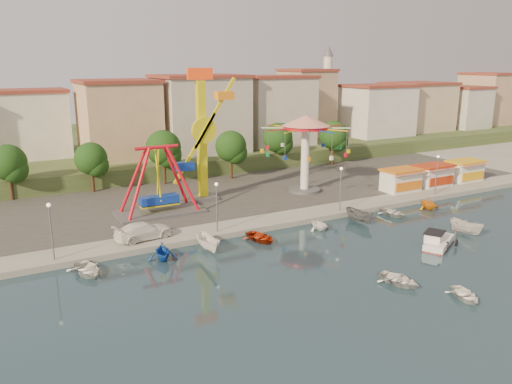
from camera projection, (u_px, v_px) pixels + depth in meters
ground at (358, 265)px, 44.94m from camera, size 200.00×200.00×0.00m
quay_deck at (151, 154)px, 97.52m from camera, size 200.00×100.00×0.60m
asphalt_pad at (219, 188)px, 70.27m from camera, size 90.00×28.00×0.01m
hill_terrace at (144, 145)px, 101.46m from camera, size 200.00×60.00×3.00m
pirate_ship_ride at (158, 182)px, 57.55m from camera, size 10.00×5.00×8.00m
kamikaze_tower at (205, 138)px, 62.24m from camera, size 5.87×3.10×16.50m
wave_swinger at (306, 136)px, 66.43m from camera, size 11.60×11.60×10.40m
booth_left at (401, 180)px, 68.19m from camera, size 5.40×3.78×3.08m
booth_mid at (433, 175)px, 71.10m from camera, size 5.40×3.78×3.08m
booth_right at (465, 170)px, 74.14m from camera, size 5.40×3.78×3.08m
lamp_post_0 at (52, 233)px, 44.07m from camera, size 0.14×0.14×5.00m
lamp_post_1 at (217, 209)px, 51.49m from camera, size 0.14×0.14×5.00m
lamp_post_2 at (340, 190)px, 58.91m from camera, size 0.14×0.14×5.00m
lamp_post_3 at (436, 176)px, 66.33m from camera, size 0.14×0.14×5.00m
tree_0 at (8, 163)px, 62.91m from camera, size 4.60×4.60×7.19m
tree_1 at (91, 159)px, 66.99m from camera, size 4.35×4.35×6.80m
tree_2 at (163, 148)px, 71.08m from camera, size 5.02×5.02×7.85m
tree_3 at (231, 146)px, 74.58m from camera, size 4.68×4.68×7.32m
tree_4 at (278, 138)px, 81.71m from camera, size 4.86×4.86×7.60m
tree_5 at (334, 135)px, 84.81m from camera, size 4.83×4.83×7.54m
building_1 at (35, 132)px, 76.84m from camera, size 12.33×9.01×8.63m
building_2 at (119, 119)px, 83.10m from camera, size 11.95×9.28×11.23m
building_3 at (203, 122)px, 87.07m from camera, size 12.59×10.50×9.20m
building_4 at (261, 116)px, 96.19m from camera, size 10.75×9.23×9.24m
building_5 at (323, 109)px, 100.52m from camera, size 12.77×10.96×11.21m
building_6 at (373, 104)px, 104.52m from camera, size 8.23×8.98×12.36m
building_7 at (398, 109)px, 114.67m from camera, size 11.59×10.93×8.76m
building_8 at (463, 100)px, 115.10m from camera, size 12.84×9.28×12.58m
building_9 at (491, 104)px, 124.14m from camera, size 12.95×9.17×9.21m
minaret at (327, 88)px, 104.33m from camera, size 2.80×2.80×18.00m
cabin_motorboat at (438, 242)px, 49.39m from camera, size 5.31×4.09×1.76m
rowboat_a at (399, 280)px, 41.11m from camera, size 3.35×4.14×0.76m
rowboat_b at (465, 295)px, 38.55m from camera, size 3.18×3.74×0.66m
skiff at (466, 227)px, 53.08m from camera, size 1.90×4.04×1.50m
van at (144, 231)px, 49.75m from camera, size 6.13×3.22×1.70m
moored_boat_0 at (87, 269)px, 43.07m from camera, size 3.39×4.36×0.83m
moored_boat_1 at (162, 251)px, 46.10m from camera, size 3.32×3.65×1.67m
moored_boat_2 at (209, 243)px, 48.26m from camera, size 1.55×4.04×1.56m
moored_boat_3 at (261, 237)px, 51.04m from camera, size 3.42×4.26×0.78m
moored_boat_4 at (319, 223)px, 54.33m from camera, size 2.67×3.00×1.45m
moored_boat_5 at (360, 216)px, 56.95m from camera, size 1.89×4.08×1.52m
moored_boat_6 at (393, 213)px, 59.43m from camera, size 2.81×3.76×0.74m
moored_boat_7 at (428, 203)px, 62.04m from camera, size 2.98×3.34×1.60m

